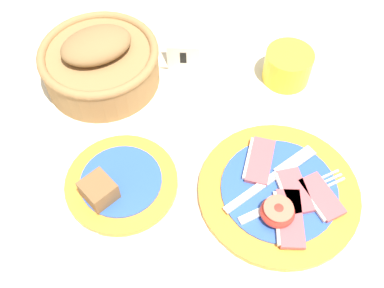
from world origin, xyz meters
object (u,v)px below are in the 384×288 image
Objects in this scene: bread_basket at (100,62)px; number_card at (183,54)px; breakfast_plate at (280,193)px; bread_plate at (119,184)px; sugar_cup at (288,65)px.

bread_basket is 2.94× the size of number_card.
breakfast_plate is 1.41× the size of bread_plate.
sugar_cup is 0.34m from bread_basket.
bread_plate is 0.83× the size of bread_basket.
bread_basket is (-0.01, 0.24, 0.04)m from bread_plate.
number_card is (-0.11, 0.30, 0.03)m from breakfast_plate.
bread_plate is 2.06× the size of sugar_cup.
breakfast_plate is 0.32m from number_card.
bread_plate is 0.38m from sugar_cup.
breakfast_plate is at bearing -48.54° from bread_basket.
sugar_cup is 0.41× the size of bread_basket.
breakfast_plate is 0.25m from bread_plate.
bread_plate reaches higher than breakfast_plate.
sugar_cup reaches higher than breakfast_plate.
bread_basket is at bearing 131.46° from breakfast_plate.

